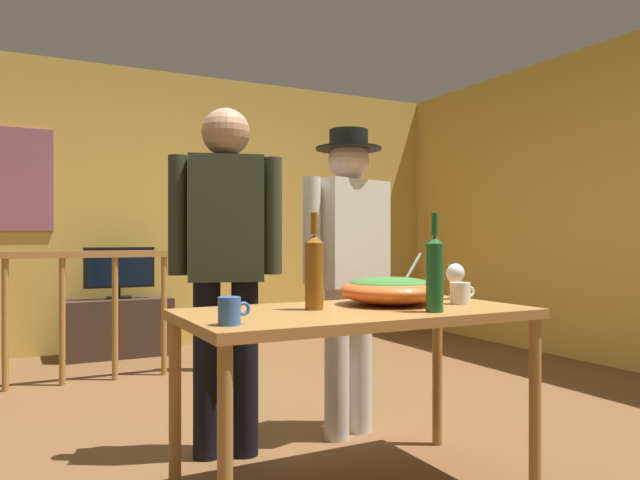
{
  "coord_description": "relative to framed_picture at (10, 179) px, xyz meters",
  "views": [
    {
      "loc": [
        -1.34,
        -2.97,
        1.04
      ],
      "look_at": [
        -0.08,
        -0.54,
        1.04
      ],
      "focal_mm": 33.79,
      "sensor_mm": 36.0,
      "label": 1
    }
  ],
  "objects": [
    {
      "name": "ground_plane",
      "position": [
        1.34,
        -2.89,
        -1.56
      ],
      "size": [
        7.94,
        7.94,
        0.0
      ],
      "primitive_type": "plane",
      "color": "brown"
    },
    {
      "name": "back_wall",
      "position": [
        1.34,
        0.06,
        -0.23
      ],
      "size": [
        6.11,
        0.1,
        2.67
      ],
      "primitive_type": "cube",
      "color": "gold",
      "rests_on": "ground_plane"
    },
    {
      "name": "side_wall_right",
      "position": [
        4.4,
        -2.0,
        -0.23
      ],
      "size": [
        0.1,
        4.42,
        2.67
      ],
      "primitive_type": "cube",
      "color": "gold",
      "rests_on": "ground_plane"
    },
    {
      "name": "framed_picture",
      "position": [
        0.0,
        0.0,
        0.0
      ],
      "size": [
        0.69,
        0.03,
        0.9
      ],
      "primitive_type": "cube",
      "color": "#965569"
    },
    {
      "name": "stair_railing",
      "position": [
        0.37,
        -1.22,
        -0.96
      ],
      "size": [
        2.97,
        0.1,
        1.01
      ],
      "color": "#9E6B33",
      "rests_on": "ground_plane"
    },
    {
      "name": "tv_console",
      "position": [
        0.86,
        -0.29,
        -1.31
      ],
      "size": [
        0.9,
        0.4,
        0.51
      ],
      "primitive_type": "cube",
      "color": "#38281E",
      "rests_on": "ground_plane"
    },
    {
      "name": "flat_screen_tv",
      "position": [
        0.86,
        -0.32,
        -0.78
      ],
      "size": [
        0.6,
        0.12,
        0.46
      ],
      "color": "black",
      "rests_on": "tv_console"
    },
    {
      "name": "serving_table",
      "position": [
        1.26,
        -3.75,
        -0.89
      ],
      "size": [
        1.41,
        0.72,
        0.75
      ],
      "color": "#9E6B33",
      "rests_on": "ground_plane"
    },
    {
      "name": "salad_bowl",
      "position": [
        1.48,
        -3.67,
        -0.74
      ],
      "size": [
        0.44,
        0.44,
        0.23
      ],
      "color": "#DB5B23",
      "rests_on": "serving_table"
    },
    {
      "name": "wine_glass",
      "position": [
        1.88,
        -3.62,
        -0.7
      ],
      "size": [
        0.09,
        0.09,
        0.17
      ],
      "color": "silver",
      "rests_on": "serving_table"
    },
    {
      "name": "wine_bottle_amber",
      "position": [
        1.1,
        -3.69,
        -0.65
      ],
      "size": [
        0.07,
        0.07,
        0.39
      ],
      "color": "brown",
      "rests_on": "serving_table"
    },
    {
      "name": "wine_bottle_green",
      "position": [
        1.48,
        -3.98,
        -0.65
      ],
      "size": [
        0.07,
        0.07,
        0.39
      ],
      "color": "#1E5628",
      "rests_on": "serving_table"
    },
    {
      "name": "mug_white",
      "position": [
        1.76,
        -3.8,
        -0.76
      ],
      "size": [
        0.12,
        0.09,
        0.09
      ],
      "color": "white",
      "rests_on": "serving_table"
    },
    {
      "name": "mug_blue",
      "position": [
        0.65,
        -3.95,
        -0.76
      ],
      "size": [
        0.11,
        0.08,
        0.09
      ],
      "color": "#3866B2",
      "rests_on": "serving_table"
    },
    {
      "name": "person_standing_left",
      "position": [
        0.92,
        -3.1,
        -0.59
      ],
      "size": [
        0.52,
        0.31,
        1.67
      ],
      "rotation": [
        0.0,
        0.0,
        2.84
      ],
      "color": "black",
      "rests_on": "ground_plane"
    },
    {
      "name": "person_standing_right",
      "position": [
        1.6,
        -3.1,
        -0.6
      ],
      "size": [
        0.6,
        0.35,
        1.62
      ],
      "rotation": [
        0.0,
        0.0,
        3.44
      ],
      "color": "beige",
      "rests_on": "ground_plane"
    }
  ]
}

